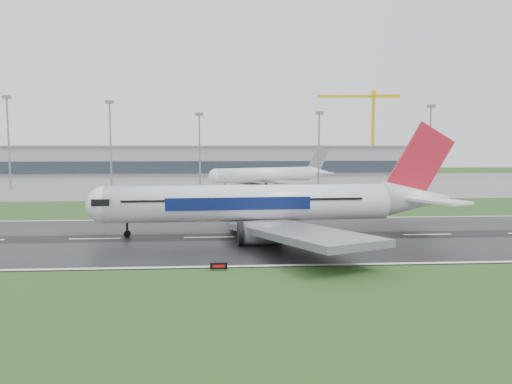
{
  "coord_description": "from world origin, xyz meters",
  "views": [
    {
      "loc": [
        22.2,
        -89.15,
        16.7
      ],
      "look_at": [
        29.22,
        12.0,
        7.0
      ],
      "focal_mm": 35.39,
      "sensor_mm": 36.0,
      "label": 1
    }
  ],
  "objects": [
    {
      "name": "ground",
      "position": [
        0.0,
        0.0,
        0.0
      ],
      "size": [
        520.0,
        520.0,
        0.0
      ],
      "primitive_type": "plane",
      "color": "#214519",
      "rests_on": "ground"
    },
    {
      "name": "runway",
      "position": [
        0.0,
        0.0,
        0.05
      ],
      "size": [
        400.0,
        45.0,
        0.1
      ],
      "primitive_type": "cube",
      "color": "black",
      "rests_on": "ground"
    },
    {
      "name": "apron",
      "position": [
        0.0,
        125.0,
        0.04
      ],
      "size": [
        400.0,
        130.0,
        0.08
      ],
      "primitive_type": "cube",
      "color": "slate",
      "rests_on": "ground"
    },
    {
      "name": "terminal",
      "position": [
        0.0,
        185.0,
        7.5
      ],
      "size": [
        240.0,
        36.0,
        15.0
      ],
      "primitive_type": "cube",
      "color": "#9697A0",
      "rests_on": "ground"
    },
    {
      "name": "main_airliner",
      "position": [
        32.01,
        2.3,
        10.01
      ],
      "size": [
        70.03,
        66.98,
        19.83
      ],
      "primitive_type": null,
      "rotation": [
        0.0,
        0.0,
        0.05
      ],
      "color": "white",
      "rests_on": "runway"
    },
    {
      "name": "parked_airliner",
      "position": [
        40.88,
        105.07,
        7.77
      ],
      "size": [
        66.4,
        64.3,
        15.38
      ],
      "primitive_type": null,
      "rotation": [
        0.0,
        0.0,
        0.36
      ],
      "color": "white",
      "rests_on": "apron"
    },
    {
      "name": "tower_crane",
      "position": [
        110.41,
        200.0,
        23.52
      ],
      "size": [
        47.96,
        6.01,
        47.04
      ],
      "primitive_type": null,
      "rotation": [
        0.0,
        0.0,
        -0.07
      ],
      "color": "#E5BB09",
      "rests_on": "ground"
    },
    {
      "name": "runway_sign",
      "position": [
        21.8,
        -23.52,
        0.52
      ],
      "size": [
        2.31,
        0.72,
        1.04
      ],
      "primitive_type": null,
      "rotation": [
        0.0,
        0.0,
        0.2
      ],
      "color": "black",
      "rests_on": "ground"
    },
    {
      "name": "floodmast_1",
      "position": [
        -54.59,
        100.0,
        16.44
      ],
      "size": [
        0.64,
        0.64,
        32.88
      ],
      "primitive_type": "cylinder",
      "color": "gray",
      "rests_on": "ground"
    },
    {
      "name": "floodmast_2",
      "position": [
        -18.27,
        100.0,
        15.67
      ],
      "size": [
        0.64,
        0.64,
        31.34
      ],
      "primitive_type": "cylinder",
      "color": "gray",
      "rests_on": "ground"
    },
    {
      "name": "floodmast_3",
      "position": [
        14.27,
        100.0,
        13.51
      ],
      "size": [
        0.64,
        0.64,
        27.02
      ],
      "primitive_type": "cylinder",
      "color": "gray",
      "rests_on": "ground"
    },
    {
      "name": "floodmast_4",
      "position": [
        59.19,
        100.0,
        13.85
      ],
      "size": [
        0.64,
        0.64,
        27.69
      ],
      "primitive_type": "cylinder",
      "color": "gray",
      "rests_on": "ground"
    },
    {
      "name": "floodmast_5",
      "position": [
        102.26,
        100.0,
        15.22
      ],
      "size": [
        0.64,
        0.64,
        30.44
      ],
      "primitive_type": "cylinder",
      "color": "gray",
      "rests_on": "ground"
    }
  ]
}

